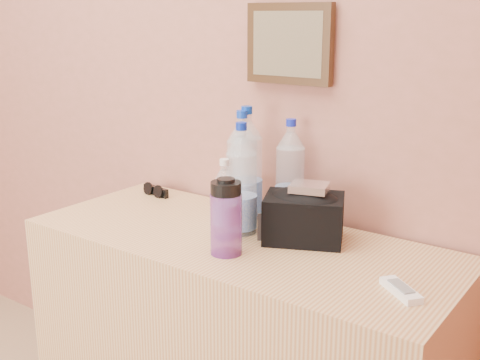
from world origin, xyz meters
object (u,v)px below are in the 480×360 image
at_px(pet_large_c, 290,177).
at_px(foil_packet, 309,187).
at_px(pet_large_d, 241,185).
at_px(ac_remote, 401,290).
at_px(pet_small, 225,204).
at_px(dresser, 238,359).
at_px(sunglasses, 156,191).
at_px(pet_large_a, 247,169).
at_px(toiletry_bag, 304,215).
at_px(pet_large_b, 242,172).
at_px(nalgene_bottle, 226,217).

bearing_deg(pet_large_c, foil_packet, -41.91).
distance_m(pet_large_d, ac_remote, 0.59).
relative_size(pet_small, ac_remote, 1.83).
height_order(dresser, sunglasses, sunglasses).
bearing_deg(pet_large_a, toiletry_bag, -16.72).
xyz_separation_m(pet_large_b, ac_remote, (0.64, -0.23, -0.15)).
bearing_deg(pet_small, pet_large_a, 106.61).
height_order(pet_small, foil_packet, pet_small).
relative_size(pet_large_c, pet_small, 1.38).
height_order(pet_small, nalgene_bottle, pet_small).
bearing_deg(pet_small, dresser, 30.97).
bearing_deg(pet_large_a, pet_large_d, -61.20).
bearing_deg(foil_packet, ac_remote, -26.28).
relative_size(dresser, pet_large_c, 3.97).
height_order(ac_remote, foil_packet, foil_packet).
distance_m(sunglasses, foil_packet, 0.72).
height_order(pet_large_a, nalgene_bottle, pet_large_a).
height_order(dresser, ac_remote, ac_remote).
distance_m(pet_large_b, toiletry_bag, 0.28).
distance_m(pet_large_a, toiletry_bag, 0.29).
relative_size(pet_large_a, pet_large_d, 1.08).
relative_size(pet_large_c, toiletry_bag, 1.47).
relative_size(sunglasses, foil_packet, 1.20).
bearing_deg(ac_remote, pet_small, -147.54).
bearing_deg(toiletry_bag, ac_remote, -49.46).
bearing_deg(ac_remote, sunglasses, -155.86).
xyz_separation_m(pet_large_b, sunglasses, (-0.42, 0.03, -0.14)).
bearing_deg(dresser, pet_large_b, 122.19).
distance_m(dresser, pet_small, 0.53).
relative_size(pet_large_c, sunglasses, 2.61).
distance_m(pet_small, ac_remote, 0.59).
xyz_separation_m(pet_large_c, sunglasses, (-0.55, -0.05, -0.13)).
bearing_deg(pet_large_a, sunglasses, 179.29).
relative_size(dresser, ac_remote, 9.99).
bearing_deg(foil_packet, pet_large_b, 169.01).
xyz_separation_m(pet_large_b, pet_small, (0.06, -0.18, -0.05)).
bearing_deg(foil_packet, dresser, -151.60).
xyz_separation_m(pet_large_a, toiletry_bag, (0.26, -0.08, -0.09)).
bearing_deg(nalgene_bottle, pet_large_d, 111.81).
bearing_deg(nalgene_bottle, pet_small, 128.89).
height_order(dresser, nalgene_bottle, nalgene_bottle).
bearing_deg(foil_packet, sunglasses, 173.20).
bearing_deg(foil_packet, nalgene_bottle, -122.73).
bearing_deg(pet_large_b, pet_large_c, 28.12).
distance_m(pet_large_d, nalgene_bottle, 0.18).
height_order(pet_small, toiletry_bag, pet_small).
xyz_separation_m(pet_large_a, pet_large_d, (0.07, -0.13, -0.01)).
bearing_deg(pet_large_b, foil_packet, -10.99).
height_order(pet_large_c, ac_remote, pet_large_c).
height_order(pet_large_d, foil_packet, pet_large_d).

